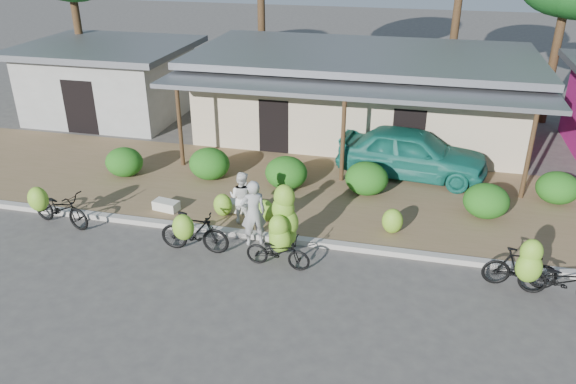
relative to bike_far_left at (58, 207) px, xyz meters
The scene contains 24 objects.
ground 7.44m from the bike_far_left, 10.51° to the right, with size 100.00×100.00×0.00m, color #484643.
sidewalk 8.17m from the bike_far_left, 26.56° to the left, with size 60.00×6.00×0.12m, color #806445.
curb 7.34m from the bike_far_left, ahead, with size 60.00×0.25×0.15m, color #A8A399.
shop_main 12.09m from the bike_far_left, 52.70° to the left, with size 13.00×8.50×3.35m.
shop_grey 10.38m from the bike_far_left, 111.03° to the left, with size 7.00×6.00×3.15m.
hedge_0 3.42m from the bike_far_left, 86.64° to the left, with size 1.25×1.13×0.98m, color #166117.
hedge_1 4.91m from the bike_far_left, 51.71° to the left, with size 1.35×1.21×1.05m, color #166117.
hedge_2 6.79m from the bike_far_left, 33.26° to the left, with size 1.35×1.21×1.05m, color #166117.
hedge_3 9.07m from the bike_far_left, 25.37° to the left, with size 1.33×1.20×1.04m, color #166117.
hedge_4 12.11m from the bike_far_left, 15.09° to the left, with size 1.29×1.16×1.01m, color #166117.
hedge_5 14.59m from the bike_far_left, 18.40° to the left, with size 1.26×1.13×0.98m, color #166117.
bike_far_left is the anchor object (origin of this frame).
bike_left 4.25m from the bike_far_left, ahead, with size 1.87×1.16×1.40m.
bike_center 6.53m from the bike_far_left, ahead, with size 1.68×1.19×2.01m.
bike_right 12.24m from the bike_far_left, ahead, with size 1.72×1.17×1.61m.
bike_far_right 13.11m from the bike_far_left, ahead, with size 1.95×0.95×0.98m.
loose_banana_a 4.59m from the bike_far_left, 18.63° to the left, with size 0.54×0.46×0.68m, color #8BC431.
loose_banana_b 5.79m from the bike_far_left, 14.05° to the left, with size 0.53×0.45×0.67m, color #8BC431.
loose_banana_c 9.30m from the bike_far_left, ahead, with size 0.57×0.48×0.71m, color #8BC431.
sack_near 5.11m from the bike_far_left, 21.12° to the left, with size 0.85×0.40×0.30m, color silver.
sack_far 2.97m from the bike_far_left, 28.65° to the left, with size 0.75×0.38×0.28m, color silver.
vendor 5.63m from the bike_far_left, ahead, with size 0.67×0.44×1.85m, color #9B9B9B.
bystander 5.16m from the bike_far_left, 13.99° to the left, with size 0.74×0.58×1.52m, color white.
teal_van 11.04m from the bike_far_left, 30.71° to the left, with size 1.95×4.85×1.65m, color #186E5F.
Camera 1 is at (2.24, -10.73, 7.75)m, focal length 35.00 mm.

